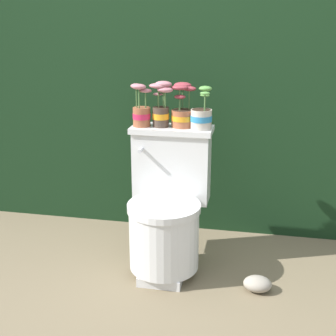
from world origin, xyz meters
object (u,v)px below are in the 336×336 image
Objects in this scene: potted_plant_middle at (183,111)px; garden_stone at (257,284)px; potted_plant_left at (141,111)px; potted_plant_midleft at (161,106)px; toilet at (167,210)px; potted_plant_midright at (202,116)px.

potted_plant_middle reaches higher than garden_stone.
potted_plant_midleft reaches higher than potted_plant_left.
toilet is 0.55m from potted_plant_left.
potted_plant_midleft is at bearing 113.48° from toilet.
toilet is 0.53m from potted_plant_midright.
potted_plant_midright is (0.11, -0.03, -0.02)m from potted_plant_middle.
potted_plant_midright is (0.32, 0.00, -0.01)m from potted_plant_left.
potted_plant_middle is at bearing 8.90° from potted_plant_left.
potted_plant_middle is at bearing 11.01° from potted_plant_midleft.
potted_plant_middle is at bearing 146.25° from garden_stone.
potted_plant_left is (-0.16, 0.12, 0.51)m from toilet.
potted_plant_left is at bearing -173.35° from potted_plant_midleft.
potted_plant_midleft is 1.04m from garden_stone.
potted_plant_left is 1.08m from garden_stone.
toilet is 0.54m from potted_plant_middle.
garden_stone is (0.66, -0.26, -0.81)m from potted_plant_left.
potted_plant_middle reaches higher than toilet.
potted_plant_middle is at bearing 70.39° from toilet.
toilet is 5.36× the size of garden_stone.
potted_plant_midright is at bearing 0.16° from potted_plant_left.
potted_plant_midright is 0.90m from garden_stone.
toilet is at bearing -143.11° from potted_plant_midright.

